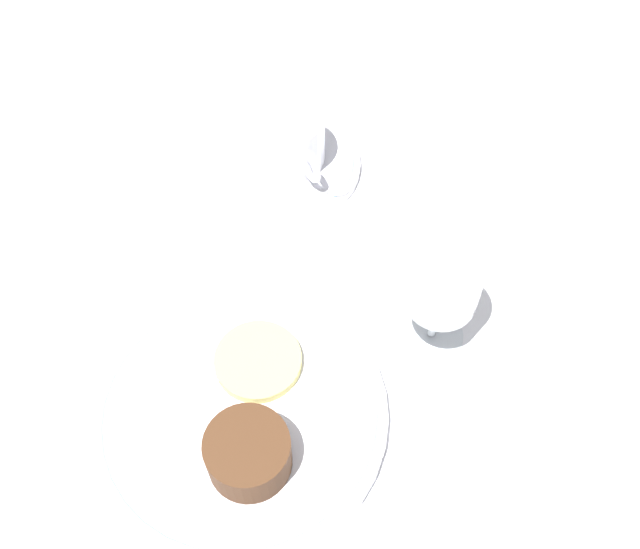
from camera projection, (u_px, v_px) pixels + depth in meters
ground_plane at (291, 391)px, 0.65m from camera, size 3.00×3.00×0.00m
dinner_plate at (242, 417)px, 0.63m from camera, size 0.25×0.25×0.01m
saucer at (287, 164)px, 0.79m from camera, size 0.16×0.16×0.01m
coffee_cup at (287, 137)px, 0.76m from camera, size 0.10×0.08×0.06m
spoon at (305, 193)px, 0.76m from camera, size 0.06×0.11×0.00m
wine_glass at (444, 284)px, 0.61m from camera, size 0.06×0.06×0.13m
dessert_cake at (248, 453)px, 0.58m from camera, size 0.07×0.07×0.04m
pineapple_slice at (258, 361)px, 0.64m from camera, size 0.08×0.08×0.01m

